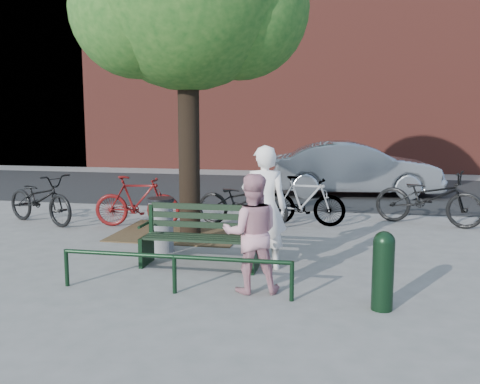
% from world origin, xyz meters
% --- Properties ---
extents(ground, '(90.00, 90.00, 0.00)m').
position_xyz_m(ground, '(0.00, 0.00, 0.00)').
color(ground, gray).
rests_on(ground, ground).
extents(dirt_pit, '(2.40, 2.00, 0.02)m').
position_xyz_m(dirt_pit, '(-1.00, 2.20, 0.01)').
color(dirt_pit, brown).
rests_on(dirt_pit, ground).
extents(road, '(40.00, 7.00, 0.01)m').
position_xyz_m(road, '(0.00, 8.50, 0.01)').
color(road, black).
rests_on(road, ground).
extents(townhouse_row, '(45.00, 4.00, 14.00)m').
position_xyz_m(townhouse_row, '(0.17, 16.00, 6.25)').
color(townhouse_row, maroon).
rests_on(townhouse_row, ground).
extents(park_bench, '(1.74, 0.54, 0.97)m').
position_xyz_m(park_bench, '(-0.00, 0.08, 0.48)').
color(park_bench, black).
rests_on(park_bench, ground).
extents(guard_railing, '(3.06, 0.06, 0.51)m').
position_xyz_m(guard_railing, '(0.00, -1.20, 0.40)').
color(guard_railing, black).
rests_on(guard_railing, ground).
extents(person_left, '(0.71, 0.51, 1.83)m').
position_xyz_m(person_left, '(0.95, 0.15, 0.92)').
color(person_left, white).
rests_on(person_left, ground).
extents(person_right, '(0.86, 0.73, 1.53)m').
position_xyz_m(person_right, '(0.95, -0.93, 0.77)').
color(person_right, '#C98A95').
rests_on(person_right, ground).
extents(bollard, '(0.25, 0.25, 0.94)m').
position_xyz_m(bollard, '(2.57, -1.29, 0.50)').
color(bollard, black).
rests_on(bollard, ground).
extents(litter_bin, '(0.44, 0.44, 0.90)m').
position_xyz_m(litter_bin, '(-0.87, 0.77, 0.46)').
color(litter_bin, gray).
rests_on(litter_bin, ground).
extents(bicycle_a, '(2.12, 1.43, 1.06)m').
position_xyz_m(bicycle_a, '(-4.14, 2.50, 0.53)').
color(bicycle_a, black).
rests_on(bicycle_a, ground).
extents(bicycle_b, '(1.79, 0.76, 1.04)m').
position_xyz_m(bicycle_b, '(-2.03, 2.60, 0.52)').
color(bicycle_b, '#550C0C').
rests_on(bicycle_b, ground).
extents(bicycle_c, '(2.04, 0.98, 1.03)m').
position_xyz_m(bicycle_c, '(0.05, 3.09, 0.51)').
color(bicycle_c, black).
rests_on(bicycle_c, ground).
extents(bicycle_d, '(1.73, 0.64, 1.02)m').
position_xyz_m(bicycle_d, '(1.29, 3.41, 0.51)').
color(bicycle_d, gray).
rests_on(bicycle_d, ground).
extents(bicycle_e, '(2.30, 1.45, 1.14)m').
position_xyz_m(bicycle_e, '(3.81, 3.93, 0.57)').
color(bicycle_e, black).
rests_on(bicycle_e, ground).
extents(parked_car, '(4.77, 2.11, 1.52)m').
position_xyz_m(parked_car, '(2.37, 7.75, 0.76)').
color(parked_car, gray).
rests_on(parked_car, ground).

